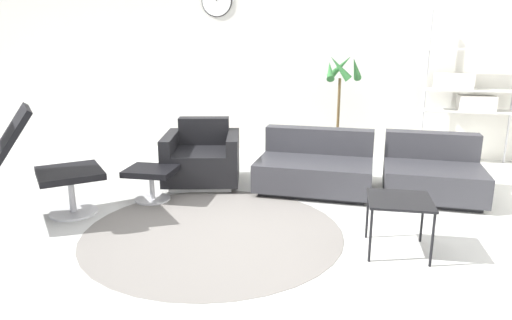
% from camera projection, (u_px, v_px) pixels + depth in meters
% --- Properties ---
extents(ground_plane, '(12.00, 12.00, 0.00)m').
position_uv_depth(ground_plane, '(231.00, 218.00, 4.22)').
color(ground_plane, silver).
extents(wall_back, '(12.00, 0.09, 2.80)m').
position_uv_depth(wall_back, '(274.00, 54.00, 6.47)').
color(wall_back, silver).
rests_on(wall_back, ground_plane).
extents(round_rug, '(2.21, 2.21, 0.01)m').
position_uv_depth(round_rug, '(213.00, 232.00, 3.91)').
color(round_rug, slate).
rests_on(round_rug, ground_plane).
extents(lounge_chair, '(1.19, 1.12, 1.13)m').
position_uv_depth(lounge_chair, '(20.00, 148.00, 3.98)').
color(lounge_chair, '#BCBCC1').
rests_on(lounge_chair, ground_plane).
extents(ottoman, '(0.48, 0.41, 0.34)m').
position_uv_depth(ottoman, '(151.00, 176.00, 4.63)').
color(ottoman, '#BCBCC1').
rests_on(ottoman, ground_plane).
extents(armchair_red, '(0.96, 0.93, 0.72)m').
position_uv_depth(armchair_red, '(202.00, 160.00, 5.20)').
color(armchair_red, silver).
rests_on(armchair_red, ground_plane).
extents(couch_low, '(1.27, 0.95, 0.63)m').
position_uv_depth(couch_low, '(315.00, 168.00, 5.01)').
color(couch_low, black).
rests_on(couch_low, ground_plane).
extents(couch_second, '(1.03, 0.93, 0.63)m').
position_uv_depth(couch_second, '(432.00, 175.00, 4.77)').
color(couch_second, black).
rests_on(couch_second, ground_plane).
extents(side_table, '(0.47, 0.47, 0.43)m').
position_uv_depth(side_table, '(400.00, 204.00, 3.46)').
color(side_table, black).
rests_on(side_table, ground_plane).
extents(potted_plant, '(0.47, 0.45, 1.43)m').
position_uv_depth(potted_plant, '(338.00, 124.00, 5.94)').
color(potted_plant, '#333338').
rests_on(potted_plant, ground_plane).
extents(shelf_unit, '(1.15, 0.28, 1.98)m').
position_uv_depth(shelf_unit, '(467.00, 89.00, 5.87)').
color(shelf_unit, '#BCBCC1').
rests_on(shelf_unit, ground_plane).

